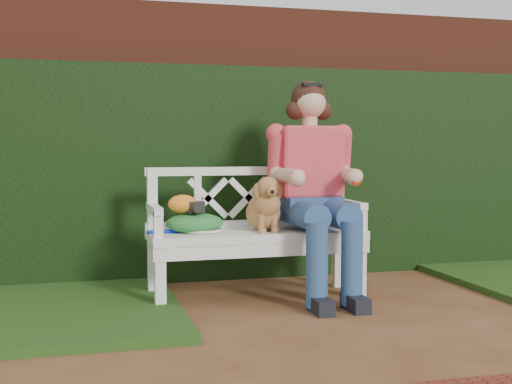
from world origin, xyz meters
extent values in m
plane|color=#552F18|center=(0.00, 0.00, 0.00)|extent=(60.00, 60.00, 0.00)
cube|color=maroon|center=(0.00, 1.90, 1.10)|extent=(10.00, 0.30, 2.20)
cube|color=#17360D|center=(0.00, 1.68, 0.85)|extent=(10.00, 0.18, 1.70)
cube|color=black|center=(-0.96, 0.92, 0.66)|extent=(0.15, 0.13, 0.08)
ellipsoid|color=orange|center=(-1.04, 0.93, 0.68)|extent=(0.20, 0.15, 0.13)
camera|label=1|loc=(-1.76, -3.68, 1.08)|focal=48.00mm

